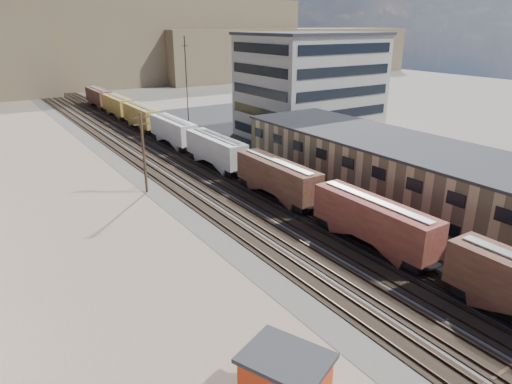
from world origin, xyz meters
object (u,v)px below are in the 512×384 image
freight_train (193,139)px  maintenance_shed (285,381)px  parked_car_blue (279,131)px  utility_pole_north (143,151)px

freight_train → maintenance_shed: freight_train is taller
freight_train → parked_car_blue: 20.74m
maintenance_shed → freight_train: bearing=69.5°
utility_pole_north → parked_car_blue: size_ratio=1.81×
freight_train → utility_pole_north: (-12.30, -12.10, 2.50)m
freight_train → utility_pole_north: utility_pole_north is taller
freight_train → utility_pole_north: bearing=-135.5°
utility_pole_north → maintenance_shed: (-5.96, -36.74, -3.59)m
freight_train → maintenance_shed: (-18.26, -48.84, -1.08)m
utility_pole_north → maintenance_shed: utility_pole_north is taller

